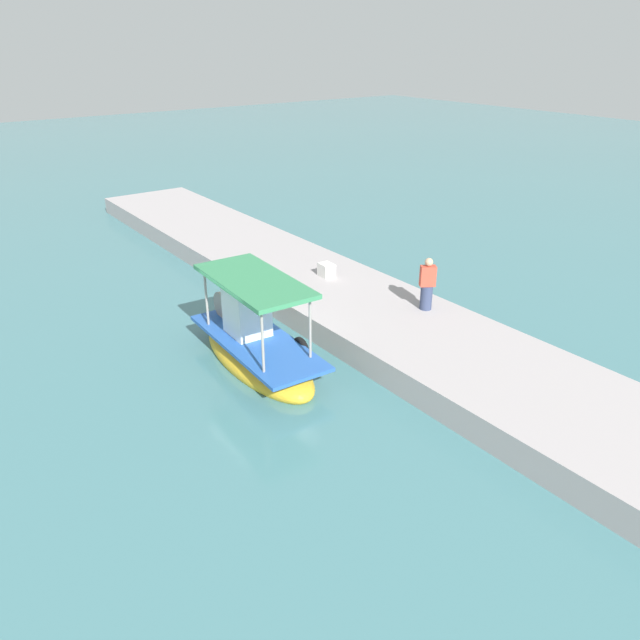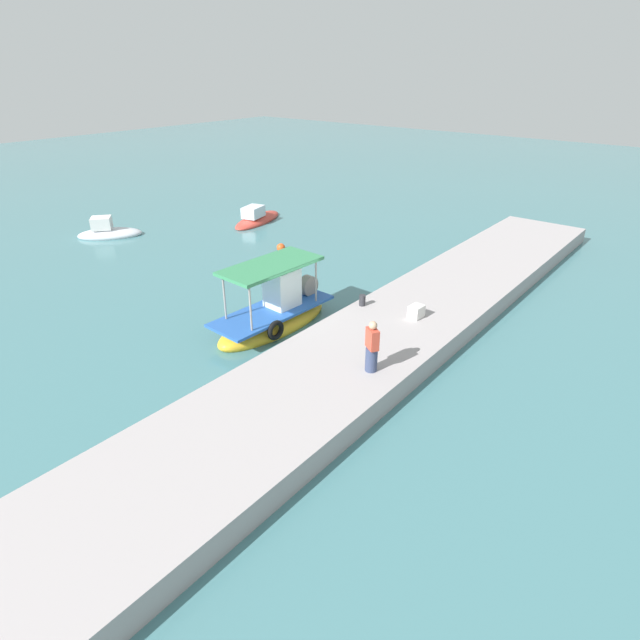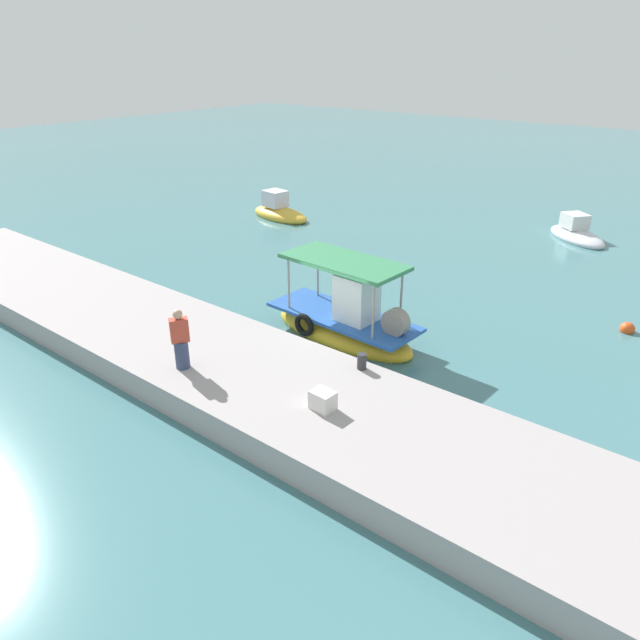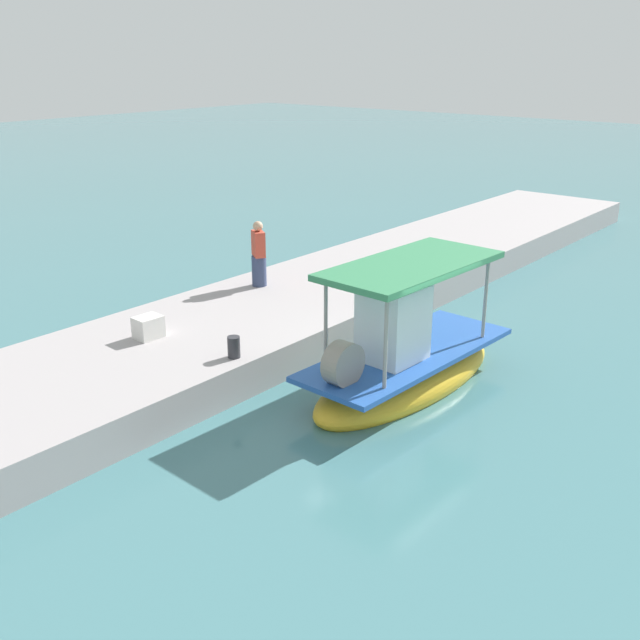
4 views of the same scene
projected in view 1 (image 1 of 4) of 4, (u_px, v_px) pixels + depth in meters
The scene contains 6 objects.
ground_plane at pixel (260, 358), 17.19m from camera, with size 120.00×120.00×0.00m, color #43767C.
dock_quay at pixel (365, 312), 19.10m from camera, with size 36.00×4.22×0.74m, color #A49C9D.
main_fishing_boat at pixel (256, 346), 16.73m from camera, with size 5.17×2.02×2.87m.
fisherman_near_bollard at pixel (427, 286), 18.13m from camera, with size 0.49×0.52×1.61m.
mooring_bollard at pixel (282, 287), 19.46m from camera, with size 0.24×0.24×0.42m, color #2D2D33.
cargo_crate at pixel (326, 270), 20.85m from camera, with size 0.53×0.43×0.45m, color silver.
Camera 1 is at (-13.19, 7.59, 8.23)m, focal length 34.26 mm.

